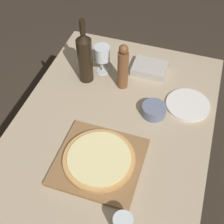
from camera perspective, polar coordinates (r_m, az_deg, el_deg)
The scene contains 10 objects.
ground_plane at distance 2.14m, azimuth -0.23°, elevation -15.83°, with size 12.00×12.00×0.00m, color #382D23.
dining_table at distance 1.55m, azimuth -0.31°, elevation -5.32°, with size 0.93×1.36×0.77m.
cutting_board at distance 1.36m, azimuth -2.35°, elevation -9.03°, with size 0.37×0.35×0.02m.
pizza at distance 1.34m, azimuth -2.38°, elevation -8.57°, with size 0.31×0.31×0.02m.
wine_bottle at distance 1.62m, azimuth -5.00°, elevation 10.02°, with size 0.08×0.08×0.36m.
pepper_mill at distance 1.58m, azimuth 2.02°, elevation 8.13°, with size 0.06×0.06×0.26m.
wine_glass at distance 1.68m, azimuth -1.84°, elevation 10.54°, with size 0.08×0.08×0.17m.
small_bowl at distance 1.53m, azimuth 7.65°, elevation 0.33°, with size 0.12×0.12×0.05m.
dinner_plate at distance 1.61m, azimuth 13.68°, elevation 1.32°, with size 0.22×0.22×0.01m.
food_container at distance 1.75m, azimuth 6.91°, elevation 7.93°, with size 0.19×0.14×0.04m.
Camera 1 is at (0.29, -0.86, 1.94)m, focal length 50.00 mm.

